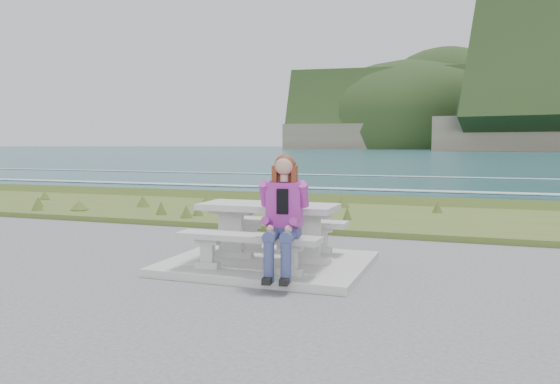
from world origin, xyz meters
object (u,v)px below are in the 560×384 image
at_px(bench_landward, 248,243).
at_px(bench_seaward, 285,226).
at_px(picnic_table, 268,216).
at_px(seated_woman, 282,232).

relative_size(bench_landward, bench_seaward, 1.00).
bearing_deg(bench_landward, bench_seaward, 90.00).
height_order(picnic_table, bench_seaward, picnic_table).
height_order(bench_landward, seated_woman, seated_woman).
distance_m(bench_landward, bench_seaward, 1.40).
height_order(picnic_table, seated_woman, seated_woman).
relative_size(picnic_table, bench_landward, 1.00).
distance_m(bench_landward, seated_woman, 0.53).
relative_size(picnic_table, seated_woman, 1.27).
bearing_deg(bench_seaward, picnic_table, -90.00).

